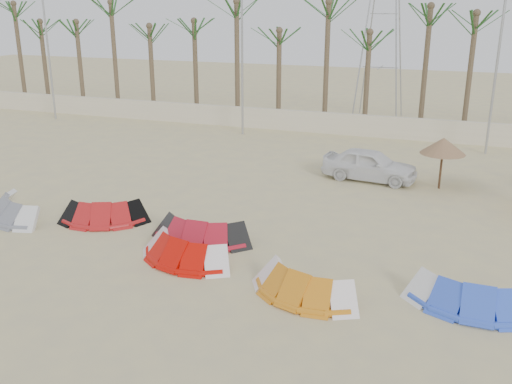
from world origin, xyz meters
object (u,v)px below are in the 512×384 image
at_px(kite_red_mid, 204,228).
at_px(kite_orange, 306,280).
at_px(car, 370,165).
at_px(kite_grey, 19,206).
at_px(kite_blue, 478,290).
at_px(kite_red_right, 188,246).
at_px(parasol_left, 443,146).
at_px(kite_red_left, 108,210).

bearing_deg(kite_red_mid, kite_orange, -30.56).
bearing_deg(kite_orange, car, 90.63).
bearing_deg(kite_grey, kite_blue, -3.90).
xyz_separation_m(kite_red_mid, car, (4.16, 8.82, 0.30)).
bearing_deg(kite_red_right, kite_orange, -12.66).
distance_m(parasol_left, car, 3.31).
bearing_deg(kite_grey, kite_red_left, 13.05).
distance_m(kite_orange, parasol_left, 11.62).
xyz_separation_m(kite_grey, kite_orange, (11.80, -2.11, -0.00)).
bearing_deg(car, parasol_left, -87.78).
relative_size(kite_red_right, kite_blue, 0.97).
relative_size(kite_grey, kite_red_mid, 1.10).
bearing_deg(car, kite_red_left, 141.78).
xyz_separation_m(kite_red_left, kite_blue, (12.87, -1.90, 0.00)).
relative_size(kite_orange, car, 0.83).
height_order(kite_red_right, kite_blue, same).
bearing_deg(kite_red_mid, kite_red_left, 174.73).
xyz_separation_m(kite_grey, kite_red_right, (7.71, -1.20, -0.00)).
bearing_deg(kite_blue, kite_red_left, 171.59).
distance_m(kite_grey, parasol_left, 17.37).
bearing_deg(kite_blue, car, 114.05).
height_order(kite_red_right, kite_orange, same).
height_order(kite_grey, kite_red_right, same).
bearing_deg(kite_grey, car, 38.34).
bearing_deg(kite_red_left, parasol_left, 35.98).
distance_m(kite_red_left, kite_blue, 13.01).
relative_size(kite_grey, kite_red_right, 1.07).
height_order(kite_grey, kite_red_mid, same).
xyz_separation_m(kite_red_mid, kite_blue, (8.78, -1.53, 0.00)).
height_order(kite_blue, car, car).
distance_m(kite_red_right, kite_blue, 8.58).
height_order(kite_red_left, kite_red_mid, same).
height_order(kite_red_left, kite_orange, same).
xyz_separation_m(kite_red_left, parasol_left, (11.34, 8.23, 1.49)).
height_order(kite_grey, kite_orange, same).
bearing_deg(parasol_left, kite_red_left, -144.02).
xyz_separation_m(kite_grey, kite_red_mid, (7.52, 0.42, 0.00)).
relative_size(kite_red_left, car, 0.84).
bearing_deg(kite_grey, kite_red_mid, 3.16).
xyz_separation_m(kite_orange, car, (-0.12, 11.35, 0.31)).
distance_m(kite_grey, kite_red_left, 3.51).
bearing_deg(parasol_left, kite_red_mid, -130.09).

